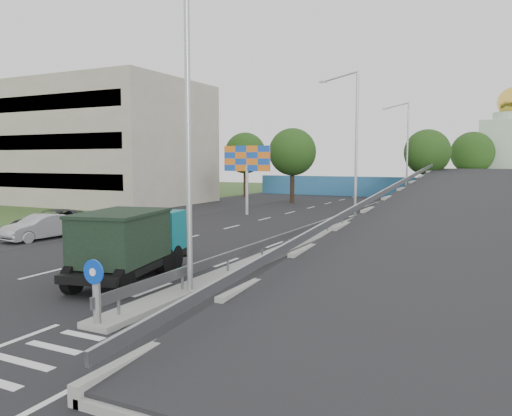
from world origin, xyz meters
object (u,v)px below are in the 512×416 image
Objects in this scene: lamp_post_near at (183,114)px; parked_car_c at (54,222)px; dump_truck at (131,241)px; parked_car_b at (41,227)px; lamp_post_far at (406,146)px; church at (511,152)px; sign_bollard at (96,291)px; billboard at (247,162)px; lamp_post_mid at (354,139)px.

lamp_post_near is 1.92× the size of parked_car_c.
dump_truck is (-2.96, 0.91, -4.38)m from lamp_post_near.
lamp_post_far is at bearing 73.21° from parked_car_b.
lamp_post_near is at bearing -100.38° from church.
sign_bollard is 0.32× the size of parked_car_c.
billboard is (-9.00, 25.83, 3.15)m from sign_bollard.
lamp_post_far is at bearing -125.24° from church.
lamp_post_near is at bearing -90.00° from lamp_post_far.
parked_car_c is at bearing 152.15° from lamp_post_near.
lamp_post_mid is 35.41m from church.
lamp_post_far is (0.11, 43.83, 4.77)m from sign_bollard.
dump_truck is at bearing -73.74° from billboard.
billboard is at bearing 93.89° from dump_truck.
lamp_post_near reaches higher than parked_car_c.
church is at bearing 67.27° from parked_car_c.
dump_truck is 13.40m from parked_car_c.
parked_car_c is (-14.40, 11.49, -0.30)m from sign_bollard.
billboard is (-19.00, -32.00, -1.12)m from church.
church reaches higher than lamp_post_far.
lamp_post_near is at bearing -22.81° from parked_car_c.
lamp_post_mid is at bearing 68.82° from dump_truck.
sign_bollard is 0.27× the size of dump_truck.
lamp_post_near is 2.37× the size of parked_car_b.
lamp_post_near is at bearing -90.00° from lamp_post_mid.
lamp_post_near is at bearing -67.51° from billboard.
dump_truck is (-2.96, -19.09, -4.38)m from lamp_post_mid.
sign_bollard is 0.17× the size of lamp_post_mid.
sign_bollard is 0.30× the size of billboard.
sign_bollard is 44.08m from lamp_post_far.
lamp_post_near is at bearing -29.47° from dump_truck.
church is at bearing 64.03° from dump_truck.
parked_car_c is at bearing -110.66° from billboard.
lamp_post_mid is 0.73× the size of church.
billboard is 0.89× the size of dump_truck.
church is at bearing 59.30° from billboard.
parked_car_b is (-10.63, 5.03, -0.73)m from dump_truck.
lamp_post_far is 17.15m from church.
lamp_post_far is 1.63× the size of dump_truck.
lamp_post_mid is at bearing -90.00° from lamp_post_far.
church is at bearing 73.78° from lamp_post_mid.
sign_bollard is 16.65m from parked_car_b.
church reaches higher than billboard.
sign_bollard is at bearing -91.64° from lamp_post_near.
dump_truck reaches higher than sign_bollard.
lamp_post_mid reaches higher than dump_truck.
lamp_post_mid is 20.21m from parked_car_b.
dump_truck is at bearing -98.81° from lamp_post_mid.
lamp_post_near is at bearing -18.64° from parked_car_b.
lamp_post_near is at bearing 88.36° from sign_bollard.
dump_truck is (-12.85, -53.09, -3.88)m from church.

